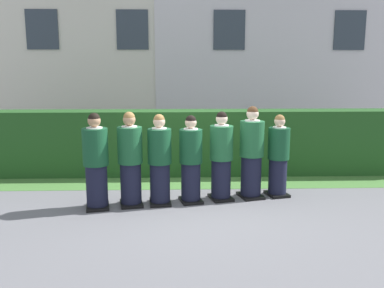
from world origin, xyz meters
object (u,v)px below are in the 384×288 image
Objects in this scene: student_front_row_0 at (96,163)px; student_front_row_4 at (221,158)px; student_front_row_2 at (160,162)px; student_front_row_5 at (251,155)px; student_front_row_1 at (130,161)px; student_front_row_6 at (278,158)px; student_front_row_3 at (191,161)px.

student_front_row_4 is (2.16, 0.42, -0.01)m from student_front_row_0.
student_front_row_5 reaches higher than student_front_row_2.
student_front_row_1 is 2.20m from student_front_row_5.
student_front_row_1 is at bearing -169.99° from student_front_row_6.
student_front_row_2 is 0.55m from student_front_row_3.
student_front_row_0 is 1.63m from student_front_row_3.
student_front_row_3 is 0.92× the size of student_front_row_5.
student_front_row_4 is at bearing -170.09° from student_front_row_6.
student_front_row_0 reaches higher than student_front_row_2.
student_front_row_5 is at bearing 10.78° from student_front_row_0.
student_front_row_1 reaches higher than student_front_row_2.
student_front_row_2 is at bearing -168.23° from student_front_row_4.
student_front_row_1 is at bearing -169.93° from student_front_row_4.
student_front_row_4 is 0.95× the size of student_front_row_5.
student_front_row_3 is 1.66m from student_front_row_6.
student_front_row_0 is 1.02× the size of student_front_row_4.
student_front_row_0 is 1.07× the size of student_front_row_6.
student_front_row_0 is 1.08m from student_front_row_2.
student_front_row_1 is at bearing 13.41° from student_front_row_0.
student_front_row_0 reaches higher than student_front_row_4.
student_front_row_2 is 1.12m from student_front_row_4.
student_front_row_1 is 1.05× the size of student_front_row_3.
student_front_row_5 is at bearing 11.93° from student_front_row_3.
student_front_row_4 is 1.05× the size of student_front_row_6.
student_front_row_0 reaches higher than student_front_row_6.
student_front_row_0 is 1.05× the size of student_front_row_3.
student_front_row_2 is at bearing -170.24° from student_front_row_3.
student_front_row_5 reaches higher than student_front_row_6.
student_front_row_5 reaches higher than student_front_row_0.
student_front_row_3 is (0.54, 0.09, -0.02)m from student_front_row_2.
student_front_row_2 is 1.02× the size of student_front_row_3.
student_front_row_5 is 0.53m from student_front_row_6.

